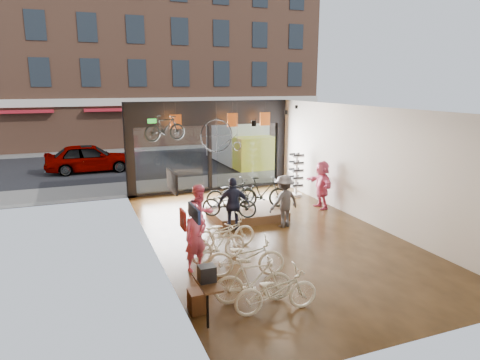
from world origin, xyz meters
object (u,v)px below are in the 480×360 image
hung_bike (165,128)px  display_bike_left (229,203)px  floor_bike_3 (219,243)px  penny_farthing (223,137)px  display_bike_right (231,192)px  customer_1 (200,216)px  sunglasses_rack (296,175)px  customer_2 (233,205)px  customer_3 (284,201)px  customer_5 (322,185)px  floor_bike_1 (253,280)px  floor_bike_4 (224,232)px  customer_0 (196,237)px  display_platform (247,214)px  display_bike_mid (263,192)px  box_truck (242,142)px  floor_bike_2 (246,257)px  street_car (89,158)px  floor_bike_0 (276,291)px

hung_bike → display_bike_left: bearing=-168.4°
display_bike_left → floor_bike_3: bearing=-175.3°
floor_bike_3 → penny_farthing: size_ratio=0.99×
display_bike_right → customer_1: customer_1 is taller
floor_bike_3 → sunglasses_rack: size_ratio=0.89×
sunglasses_rack → hung_bike: size_ratio=1.12×
display_bike_left → customer_2: customer_2 is taller
customer_3 → penny_farthing: penny_farthing is taller
customer_3 → customer_5: size_ratio=0.96×
floor_bike_1 → customer_5: size_ratio=0.94×
display_bike_left → customer_2: 0.55m
hung_bike → customer_3: bearing=-154.0°
floor_bike_4 → display_bike_right: (1.28, 2.99, 0.31)m
customer_0 → customer_5: customer_5 is taller
display_platform → hung_bike: bearing=131.7°
display_bike_right → penny_farthing: (0.39, 1.91, 1.72)m
display_platform → display_bike_mid: display_bike_mid is taller
floor_bike_4 → customer_2: bearing=-31.3°
display_bike_right → box_truck: bearing=-26.0°
display_bike_mid → sunglasses_rack: (2.37, 2.00, 0.04)m
floor_bike_2 → customer_0: customer_0 is taller
box_truck → customer_3: bearing=-104.4°
floor_bike_1 → display_bike_left: (1.22, 4.84, 0.26)m
floor_bike_3 → hung_bike: (-0.17, 5.57, 2.45)m
floor_bike_3 → floor_bike_1: bearing=167.7°
penny_farthing → hung_bike: bearing=-177.5°
display_bike_right → customer_2: bearing=160.3°
street_car → penny_farthing: size_ratio=2.73×
display_bike_left → customer_3: 1.75m
floor_bike_0 → customer_2: size_ratio=1.02×
floor_bike_1 → hung_bike: (-0.15, 7.88, 2.43)m
display_bike_left → display_bike_mid: size_ratio=0.98×
customer_5 → display_bike_right: bearing=-95.5°
sunglasses_rack → box_truck: bearing=84.5°
display_bike_mid → box_truck: bearing=-3.4°
display_bike_left → customer_0: (-1.89, -2.84, 0.08)m
display_platform → penny_farthing: bearing=88.8°
floor_bike_0 → display_platform: floor_bike_0 is taller
customer_1 → hung_bike: 4.84m
street_car → floor_bike_3: (2.61, -13.37, -0.27)m
display_bike_right → sunglasses_rack: sunglasses_rack is taller
customer_2 → hung_bike: (-1.31, 3.58, 2.07)m
floor_bike_2 → display_bike_right: bearing=-0.1°
floor_bike_4 → sunglasses_rack: sunglasses_rack is taller
box_truck → floor_bike_0: 16.09m
box_truck → display_bike_right: size_ratio=3.60×
floor_bike_1 → customer_2: 4.47m
customer_1 → customer_5: size_ratio=1.01×
display_bike_left → customer_5: 3.93m
floor_bike_0 → display_platform: size_ratio=0.73×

